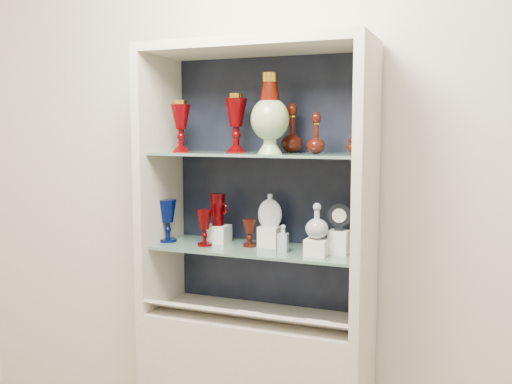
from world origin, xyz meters
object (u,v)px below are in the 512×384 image
at_px(lidded_bowl, 356,144).
at_px(clear_round_decanter, 317,222).
at_px(ruby_decanter_a, 292,125).
at_px(ruby_decanter_b, 316,132).
at_px(pedestal_lamp_left, 181,126).
at_px(clear_square_bottle, 283,238).
at_px(flat_flask, 270,210).
at_px(ruby_goblet_tall, 205,228).
at_px(ruby_goblet_small, 250,233).
at_px(enamel_urn, 270,113).
at_px(cameo_medallion, 339,217).
at_px(cobalt_goblet, 168,221).
at_px(ruby_pitcher, 218,209).
at_px(pedestal_lamp_right, 236,123).

xyz_separation_m(lidded_bowl, clear_round_decanter, (-0.15, -0.02, -0.32)).
xyz_separation_m(ruby_decanter_a, ruby_decanter_b, (0.13, -0.07, -0.03)).
bearing_deg(pedestal_lamp_left, clear_square_bottle, -0.81).
xyz_separation_m(ruby_decanter_b, flat_flask, (-0.22, 0.05, -0.35)).
xyz_separation_m(ruby_decanter_a, ruby_goblet_tall, (-0.37, -0.12, -0.46)).
bearing_deg(clear_square_bottle, ruby_goblet_small, 163.76).
xyz_separation_m(ruby_decanter_a, lidded_bowl, (0.30, -0.11, -0.08)).
bearing_deg(lidded_bowl, pedestal_lamp_left, -179.97).
xyz_separation_m(enamel_urn, flat_flask, (-0.04, 0.10, -0.42)).
relative_size(pedestal_lamp_left, clear_square_bottle, 1.95).
distance_m(ruby_decanter_b, flat_flask, 0.41).
bearing_deg(ruby_decanter_a, ruby_decanter_b, -27.80).
relative_size(enamel_urn, cameo_medallion, 2.87).
height_order(pedestal_lamp_left, cameo_medallion, pedestal_lamp_left).
relative_size(enamel_urn, clear_square_bottle, 2.83).
bearing_deg(pedestal_lamp_left, clear_round_decanter, -1.96).
height_order(lidded_bowl, clear_square_bottle, lidded_bowl).
height_order(cobalt_goblet, flat_flask, flat_flask).
distance_m(ruby_decanter_b, ruby_pitcher, 0.60).
xyz_separation_m(lidded_bowl, ruby_goblet_tall, (-0.68, -0.01, -0.38)).
bearing_deg(ruby_goblet_small, cobalt_goblet, -175.37).
relative_size(lidded_bowl, clear_round_decanter, 0.62).
xyz_separation_m(enamel_urn, clear_round_decanter, (0.21, -0.01, -0.45)).
height_order(flat_flask, cameo_medallion, flat_flask).
height_order(pedestal_lamp_right, ruby_pitcher, pedestal_lamp_right).
xyz_separation_m(cobalt_goblet, ruby_pitcher, (0.23, 0.07, 0.06)).
bearing_deg(lidded_bowl, pedestal_lamp_right, 174.81).
bearing_deg(pedestal_lamp_right, ruby_pitcher, 164.38).
xyz_separation_m(pedestal_lamp_left, pedestal_lamp_right, (0.25, 0.05, 0.01)).
distance_m(enamel_urn, clear_round_decanter, 0.49).
bearing_deg(ruby_goblet_small, cameo_medallion, -0.09).
xyz_separation_m(ruby_decanter_a, ruby_goblet_small, (-0.18, -0.06, -0.48)).
bearing_deg(ruby_decanter_b, pedestal_lamp_left, -176.44).
distance_m(pedestal_lamp_right, cobalt_goblet, 0.56).
relative_size(enamel_urn, flat_flask, 2.23).
bearing_deg(cameo_medallion, ruby_decanter_a, 156.04).
height_order(pedestal_lamp_right, enamel_urn, enamel_urn).
relative_size(ruby_decanter_a, clear_round_decanter, 1.69).
relative_size(pedestal_lamp_left, clear_round_decanter, 1.62).
bearing_deg(ruby_decanter_a, lidded_bowl, -19.04).
xyz_separation_m(pedestal_lamp_right, lidded_bowl, (0.55, -0.05, -0.08)).
bearing_deg(ruby_decanter_b, flat_flask, 167.57).
relative_size(ruby_decanter_b, ruby_pitcher, 1.23).
distance_m(ruby_decanter_a, ruby_pitcher, 0.52).
bearing_deg(ruby_pitcher, ruby_goblet_tall, -84.21).
xyz_separation_m(ruby_decanter_b, ruby_pitcher, (-0.48, 0.04, -0.36)).
relative_size(pedestal_lamp_right, ruby_decanter_a, 1.07).
bearing_deg(pedestal_lamp_right, flat_flask, 14.34).
bearing_deg(pedestal_lamp_right, ruby_decanter_b, -1.79).
height_order(pedestal_lamp_right, clear_square_bottle, pedestal_lamp_right).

